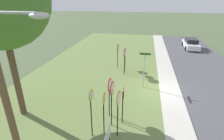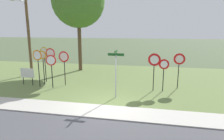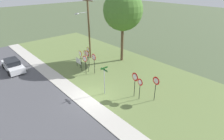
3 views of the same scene
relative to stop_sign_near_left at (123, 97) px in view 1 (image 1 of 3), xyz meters
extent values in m
plane|color=#4C5B3D|center=(4.34, -2.34, -1.75)|extent=(160.00, 160.00, 0.00)
cube|color=#BCB7AD|center=(4.34, -3.14, -1.72)|extent=(44.00, 1.60, 0.06)
cube|color=olive|center=(4.34, 3.66, -1.73)|extent=(44.00, 12.00, 0.04)
cylinder|color=black|center=(0.00, 0.03, -0.69)|extent=(0.06, 0.06, 2.04)
cylinder|color=red|center=(0.00, -0.01, 0.27)|extent=(0.73, 0.11, 0.74)
cylinder|color=white|center=(0.00, -0.03, 0.27)|extent=(0.57, 0.08, 0.57)
cylinder|color=black|center=(-1.07, 0.14, -0.54)|extent=(0.06, 0.06, 2.35)
cylinder|color=orange|center=(-1.07, 0.10, 0.58)|extent=(0.73, 0.11, 0.73)
cylinder|color=white|center=(-1.07, 0.08, 0.58)|extent=(0.57, 0.07, 0.57)
cylinder|color=black|center=(-1.11, 0.85, -0.58)|extent=(0.06, 0.06, 2.26)
cylinder|color=gold|center=(-1.11, 0.81, 0.51)|extent=(0.61, 0.05, 0.61)
cylinder|color=white|center=(-1.11, 0.79, 0.51)|extent=(0.48, 0.03, 0.48)
cylinder|color=black|center=(-0.32, 0.60, -0.49)|extent=(0.06, 0.06, 2.44)
cylinder|color=red|center=(-0.32, 0.56, 0.68)|extent=(0.74, 0.09, 0.74)
cylinder|color=white|center=(-0.32, 0.54, 0.68)|extent=(0.57, 0.06, 0.57)
cylinder|color=black|center=(0.54, 0.91, -0.62)|extent=(0.06, 0.06, 2.19)
cylinder|color=red|center=(0.54, 0.87, 0.42)|extent=(0.78, 0.07, 0.78)
cylinder|color=white|center=(0.54, 0.85, 0.42)|extent=(0.61, 0.04, 0.61)
cylinder|color=black|center=(-1.31, 1.44, -0.46)|extent=(0.06, 0.06, 2.49)
cylinder|color=gold|center=(-1.31, 1.40, 0.73)|extent=(0.61, 0.06, 0.61)
cylinder|color=white|center=(-1.31, 1.38, 0.73)|extent=(0.47, 0.03, 0.47)
cylinder|color=black|center=(8.62, 1.71, -0.63)|extent=(0.06, 0.06, 2.16)
cone|color=red|center=(8.62, 1.67, 0.37)|extent=(0.77, 0.13, 0.77)
cone|color=silver|center=(8.62, 1.65, 0.37)|extent=(0.52, 0.08, 0.52)
cylinder|color=black|center=(7.56, 0.82, -0.76)|extent=(0.06, 0.06, 1.90)
cone|color=red|center=(7.56, 0.78, 0.13)|extent=(0.67, 0.13, 0.67)
cone|color=white|center=(7.56, 0.76, 0.13)|extent=(0.45, 0.08, 0.45)
cylinder|color=black|center=(6.93, 0.82, -0.61)|extent=(0.06, 0.06, 2.20)
cone|color=red|center=(6.93, 0.78, 0.41)|extent=(0.82, 0.16, 0.83)
cone|color=silver|center=(6.93, 0.75, 0.41)|extent=(0.56, 0.11, 0.56)
cylinder|color=#9EA0A8|center=(4.70, -1.01, -0.43)|extent=(0.07, 0.07, 2.55)
cylinder|color=#9EA0A8|center=(4.70, -1.01, 0.86)|extent=(0.09, 0.09, 0.03)
cube|color=#19511E|center=(4.70, -1.01, 0.92)|extent=(0.96, 0.05, 0.15)
cube|color=#19511E|center=(4.70, -1.01, 1.09)|extent=(0.05, 0.82, 0.15)
cylinder|color=#9EA0A8|center=(-3.94, 2.66, 4.66)|extent=(0.08, 1.72, 0.08)
ellipsoid|color=#B7B7BC|center=(-3.94, 1.80, 4.60)|extent=(0.40, 0.56, 0.18)
cube|color=white|center=(-2.21, 0.42, -0.81)|extent=(1.10, 0.06, 0.70)
cylinder|color=brown|center=(-0.25, 6.25, 1.00)|extent=(0.36, 0.36, 5.42)
cube|color=silver|center=(18.00, -7.34, -1.25)|extent=(4.34, 1.72, 0.68)
cube|color=black|center=(18.00, -7.34, -0.63)|extent=(2.17, 1.45, 0.56)
cylinder|color=black|center=(19.34, -6.49, -1.44)|extent=(0.60, 0.18, 0.60)
cylinder|color=black|center=(19.34, -8.21, -1.44)|extent=(0.60, 0.18, 0.60)
cylinder|color=black|center=(16.66, -6.48, -1.44)|extent=(0.60, 0.18, 0.60)
cylinder|color=black|center=(16.65, -8.20, -1.44)|extent=(0.60, 0.18, 0.60)
camera|label=1|loc=(-8.25, -0.96, 5.03)|focal=28.23mm
camera|label=2|loc=(6.69, -12.03, 2.36)|focal=31.09mm
camera|label=3|loc=(16.37, -10.50, 8.26)|focal=29.05mm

